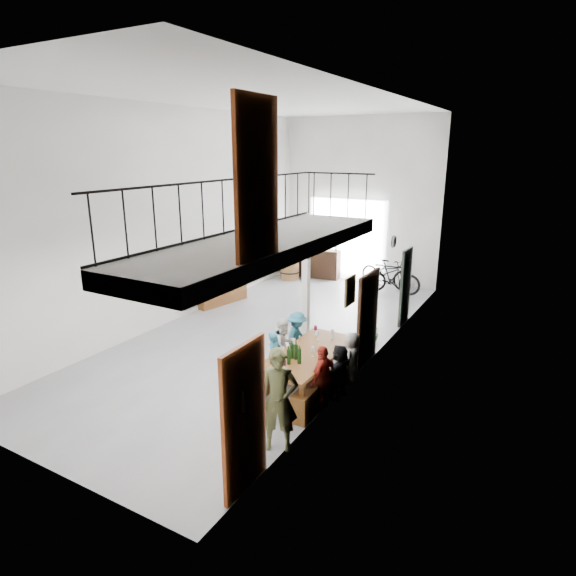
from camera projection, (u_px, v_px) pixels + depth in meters
The scene contains 24 objects.
floor at pixel (267, 335), 11.97m from camera, with size 12.00×12.00×0.00m, color slate.
room_walls at pixel (265, 189), 10.97m from camera, with size 12.00×12.00×12.00m.
gateway_portal at pixel (347, 240), 16.73m from camera, with size 2.80×0.08×2.80m, color white.
right_wall_decor at pixel (339, 305), 8.65m from camera, with size 0.07×8.28×5.07m.
balcony at pixel (267, 247), 7.59m from camera, with size 1.52×5.62×4.00m.
tasting_table at pixel (309, 356), 9.01m from camera, with size 0.98×2.39×0.79m.
bench_inner at pixel (277, 370), 9.50m from camera, with size 0.34×2.13×0.49m, color brown.
bench_wall at pixel (324, 385), 8.88m from camera, with size 0.28×2.16×0.50m, color brown.
tableware at pixel (300, 349), 8.80m from camera, with size 0.55×1.85×0.35m.
side_bench at pixel (222, 296), 14.32m from camera, with size 0.37×1.70×0.48m, color brown.
oak_barrel at pixel (290, 265), 16.97m from camera, with size 0.68×0.68×1.01m.
serving_counter at pixel (314, 263), 17.27m from camera, with size 1.93×0.54×1.02m, color #371E12.
counter_bottles at pixel (314, 245), 17.08m from camera, with size 1.68×0.28×0.28m.
guest_left_a at pixel (253, 370), 8.74m from camera, with size 0.57×0.37×1.17m, color silver.
guest_left_b at pixel (275, 358), 9.34m from camera, with size 0.39×0.26×1.07m, color teal.
guest_left_c at pixel (284, 346), 9.79m from camera, with size 0.57×0.45×1.18m, color silver.
guest_left_d at pixel (297, 338), 10.20m from camera, with size 0.75×0.43×1.16m, color teal.
guest_right_a at pixel (323, 378), 8.41m from camera, with size 0.70×0.29×1.20m, color #B12A1E.
guest_right_b at pixel (339, 372), 8.80m from camera, with size 0.97×0.31×1.05m, color black.
guest_right_c at pixel (351, 359), 9.32m from camera, with size 0.52×0.34×1.07m, color silver.
host_standing at pixel (279, 400), 7.22m from camera, with size 0.60×0.39×1.64m, color brown.
potted_plant at pixel (375, 333), 11.58m from camera, with size 0.34×0.29×0.37m, color #1C4C21.
bicycle_near at pixel (386, 272), 15.96m from camera, with size 0.66×1.91×1.00m, color black.
bicycle_far at pixel (393, 277), 15.23m from camera, with size 0.50×1.79×1.07m, color black.
Camera 1 is at (5.93, -9.47, 4.46)m, focal length 30.00 mm.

